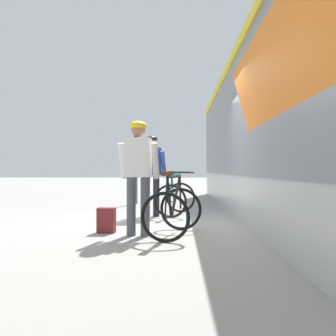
% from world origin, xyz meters
% --- Properties ---
extents(ground_plane, '(80.00, 80.00, 0.00)m').
position_xyz_m(ground_plane, '(0.00, 0.00, 0.00)').
color(ground_plane, '#A09E99').
extents(train_car, '(3.26, 16.80, 3.88)m').
position_xyz_m(train_car, '(2.72, -0.21, 1.97)').
color(train_car, slate).
rests_on(train_car, ground).
extents(cyclist_near_in_white, '(0.64, 0.36, 1.76)m').
position_xyz_m(cyclist_near_in_white, '(-0.57, -0.99, 1.05)').
color(cyclist_near_in_white, '#4C515B').
rests_on(cyclist_near_in_white, ground).
extents(cyclist_far_in_blue, '(0.66, 0.41, 1.76)m').
position_xyz_m(cyclist_far_in_blue, '(-0.54, 1.23, 1.05)').
color(cyclist_far_in_blue, '#232328').
rests_on(cyclist_far_in_blue, ground).
extents(bicycle_near_black, '(0.92, 1.20, 0.99)m').
position_xyz_m(bicycle_near_black, '(-0.02, -0.99, 0.40)').
color(bicycle_near_black, black).
rests_on(bicycle_near_black, ground).
extents(bicycle_far_teal, '(0.92, 1.20, 0.99)m').
position_xyz_m(bicycle_far_teal, '(-0.01, 1.42, 0.40)').
color(bicycle_far_teal, black).
rests_on(bicycle_far_teal, ground).
extents(backpack_on_platform, '(0.29, 0.20, 0.40)m').
position_xyz_m(backpack_on_platform, '(-1.11, -0.75, 0.20)').
color(backpack_on_platform, maroon).
rests_on(backpack_on_platform, ground).
extents(water_bottle_near_the_bikes, '(0.07, 0.07, 0.24)m').
position_xyz_m(water_bottle_near_the_bikes, '(0.22, -0.14, 0.12)').
color(water_bottle_near_the_bikes, '#338CCC').
rests_on(water_bottle_near_the_bikes, ground).
extents(platform_sign_post, '(0.08, 0.70, 2.40)m').
position_xyz_m(platform_sign_post, '(-1.22, 3.96, 1.62)').
color(platform_sign_post, '#595B60').
rests_on(platform_sign_post, ground).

